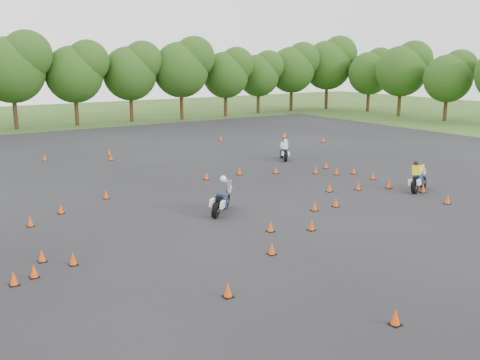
% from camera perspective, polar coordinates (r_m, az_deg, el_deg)
% --- Properties ---
extents(ground, '(140.00, 140.00, 0.00)m').
position_cam_1_polar(ground, '(24.00, 5.27, -4.58)').
color(ground, '#2D5119').
rests_on(ground, ground).
extents(asphalt_pad, '(62.00, 62.00, 0.00)m').
position_cam_1_polar(asphalt_pad, '(28.74, -2.19, -1.58)').
color(asphalt_pad, black).
rests_on(asphalt_pad, ground).
extents(treeline, '(87.09, 32.71, 10.71)m').
position_cam_1_polar(treeline, '(55.14, -15.96, 9.85)').
color(treeline, '#234413').
rests_on(treeline, ground).
extents(traffic_cones, '(36.68, 32.63, 0.45)m').
position_cam_1_polar(traffic_cones, '(28.47, -1.18, -1.25)').
color(traffic_cones, '#DE4509').
rests_on(traffic_cones, asphalt_pad).
extents(rider_grey, '(2.28, 2.18, 1.86)m').
position_cam_1_polar(rider_grey, '(25.18, -2.15, -1.48)').
color(rider_grey, '#3B3E42').
rests_on(rider_grey, ground).
extents(rider_yellow, '(2.32, 1.46, 1.72)m').
position_cam_1_polar(rider_yellow, '(31.00, 18.69, 0.44)').
color(rider_yellow, yellow).
rests_on(rider_yellow, ground).
extents(rider_white, '(1.43, 2.04, 1.53)m').
position_cam_1_polar(rider_white, '(38.60, 4.64, 3.29)').
color(rider_white, silver).
rests_on(rider_white, ground).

